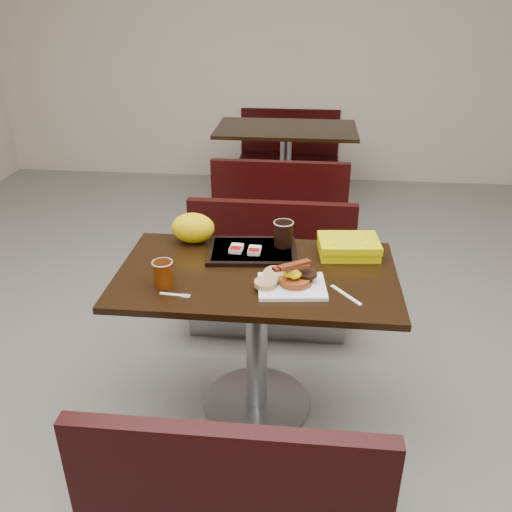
# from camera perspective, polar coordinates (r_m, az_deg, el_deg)

# --- Properties ---
(floor) EXTENTS (6.00, 7.00, 0.01)m
(floor) POSITION_cam_1_polar(r_m,az_deg,el_deg) (2.77, 0.08, -15.44)
(floor) COLOR gray
(floor) RESTS_ON ground
(wall_back) EXTENTS (6.00, 0.01, 2.80)m
(wall_back) POSITION_cam_1_polar(r_m,az_deg,el_deg) (5.56, 3.88, 22.04)
(wall_back) COLOR beige
(wall_back) RESTS_ON ground
(table_near) EXTENTS (1.20, 0.70, 0.75)m
(table_near) POSITION_cam_1_polar(r_m,az_deg,el_deg) (2.53, 0.09, -9.16)
(table_near) COLOR black
(table_near) RESTS_ON floor
(bench_near_s) EXTENTS (1.00, 0.46, 0.72)m
(bench_near_s) POSITION_cam_1_polar(r_m,az_deg,el_deg) (2.02, -1.98, -21.19)
(bench_near_s) COLOR black
(bench_near_s) RESTS_ON floor
(bench_near_n) EXTENTS (1.00, 0.46, 0.72)m
(bench_near_n) POSITION_cam_1_polar(r_m,az_deg,el_deg) (3.13, 1.34, -1.85)
(bench_near_n) COLOR black
(bench_near_n) RESTS_ON floor
(table_far) EXTENTS (1.20, 0.70, 0.75)m
(table_far) POSITION_cam_1_polar(r_m,az_deg,el_deg) (4.88, 3.10, 9.06)
(table_far) COLOR black
(table_far) RESTS_ON floor
(bench_far_s) EXTENTS (1.00, 0.46, 0.72)m
(bench_far_s) POSITION_cam_1_polar(r_m,az_deg,el_deg) (4.22, 2.61, 5.97)
(bench_far_s) COLOR black
(bench_far_s) RESTS_ON floor
(bench_far_n) EXTENTS (1.00, 0.46, 0.72)m
(bench_far_n) POSITION_cam_1_polar(r_m,az_deg,el_deg) (5.55, 3.47, 11.11)
(bench_far_n) COLOR black
(bench_far_n) RESTS_ON floor
(platter) EXTENTS (0.30, 0.24, 0.02)m
(platter) POSITION_cam_1_polar(r_m,az_deg,el_deg) (2.21, 3.78, -3.21)
(platter) COLOR white
(platter) RESTS_ON table_near
(pancake_stack) EXTENTS (0.14, 0.14, 0.03)m
(pancake_stack) POSITION_cam_1_polar(r_m,az_deg,el_deg) (2.21, 4.18, -2.52)
(pancake_stack) COLOR #8F4017
(pancake_stack) RESTS_ON platter
(sausage_patty) EXTENTS (0.11, 0.11, 0.01)m
(sausage_patty) POSITION_cam_1_polar(r_m,az_deg,el_deg) (2.22, 5.38, -1.85)
(sausage_patty) COLOR black
(sausage_patty) RESTS_ON pancake_stack
(scrambled_eggs) EXTENTS (0.09, 0.08, 0.05)m
(scrambled_eggs) POSITION_cam_1_polar(r_m,az_deg,el_deg) (2.19, 3.89, -1.79)
(scrambled_eggs) COLOR #E1B904
(scrambled_eggs) RESTS_ON pancake_stack
(bacon_strips) EXTENTS (0.18, 0.15, 0.01)m
(bacon_strips) POSITION_cam_1_polar(r_m,az_deg,el_deg) (2.16, 3.72, -1.12)
(bacon_strips) COLOR #410407
(bacon_strips) RESTS_ON scrambled_eggs
(muffin_bottom) EXTENTS (0.12, 0.12, 0.02)m
(muffin_bottom) POSITION_cam_1_polar(r_m,az_deg,el_deg) (2.19, 1.02, -2.90)
(muffin_bottom) COLOR tan
(muffin_bottom) RESTS_ON platter
(muffin_top) EXTENTS (0.10, 0.10, 0.05)m
(muffin_top) POSITION_cam_1_polar(r_m,az_deg,el_deg) (2.23, 1.84, -2.00)
(muffin_top) COLOR tan
(muffin_top) RESTS_ON platter
(coffee_cup_near) EXTENTS (0.09, 0.09, 0.11)m
(coffee_cup_near) POSITION_cam_1_polar(r_m,az_deg,el_deg) (2.24, -9.74, -1.86)
(coffee_cup_near) COLOR #8C3005
(coffee_cup_near) RESTS_ON table_near
(fork) EXTENTS (0.13, 0.03, 0.00)m
(fork) POSITION_cam_1_polar(r_m,az_deg,el_deg) (2.19, -8.97, -4.00)
(fork) COLOR white
(fork) RESTS_ON table_near
(knife) EXTENTS (0.12, 0.15, 0.00)m
(knife) POSITION_cam_1_polar(r_m,az_deg,el_deg) (2.19, 9.43, -4.06)
(knife) COLOR white
(knife) RESTS_ON table_near
(condiment_ketchup) EXTENTS (0.05, 0.04, 0.01)m
(condiment_ketchup) POSITION_cam_1_polar(r_m,az_deg,el_deg) (2.44, -3.07, -0.22)
(condiment_ketchup) COLOR #8C0504
(condiment_ketchup) RESTS_ON table_near
(tray) EXTENTS (0.43, 0.32, 0.02)m
(tray) POSITION_cam_1_polar(r_m,az_deg,el_deg) (2.49, -0.43, 0.54)
(tray) COLOR black
(tray) RESTS_ON table_near
(hashbrown_sleeve_left) EXTENTS (0.06, 0.08, 0.02)m
(hashbrown_sleeve_left) POSITION_cam_1_polar(r_m,az_deg,el_deg) (2.47, -2.09, 0.79)
(hashbrown_sleeve_left) COLOR silver
(hashbrown_sleeve_left) RESTS_ON tray
(hashbrown_sleeve_right) EXTENTS (0.06, 0.08, 0.02)m
(hashbrown_sleeve_right) POSITION_cam_1_polar(r_m,az_deg,el_deg) (2.45, -0.16, 0.58)
(hashbrown_sleeve_right) COLOR silver
(hashbrown_sleeve_right) RESTS_ON tray
(coffee_cup_far) EXTENTS (0.11, 0.11, 0.12)m
(coffee_cup_far) POSITION_cam_1_polar(r_m,az_deg,el_deg) (2.50, 2.89, 2.33)
(coffee_cup_far) COLOR black
(coffee_cup_far) RESTS_ON tray
(clamshell) EXTENTS (0.29, 0.23, 0.07)m
(clamshell) POSITION_cam_1_polar(r_m,az_deg,el_deg) (2.50, 9.71, 0.97)
(clamshell) COLOR #D2BF03
(clamshell) RESTS_ON table_near
(paper_bag) EXTENTS (0.22, 0.17, 0.14)m
(paper_bag) POSITION_cam_1_polar(r_m,az_deg,el_deg) (2.59, -6.65, 2.95)
(paper_bag) COLOR yellow
(paper_bag) RESTS_ON table_near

